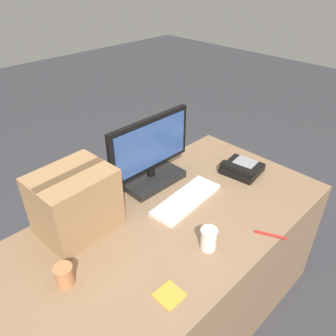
# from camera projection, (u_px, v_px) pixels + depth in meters

# --- Properties ---
(ground_plane) EXTENTS (12.00, 12.00, 0.00)m
(ground_plane) POSITION_uv_depth(u_px,v_px,m) (164.00, 315.00, 1.99)
(ground_plane) COLOR #38383D
(office_desk) EXTENTS (1.80, 0.90, 0.74)m
(office_desk) POSITION_uv_depth(u_px,v_px,m) (164.00, 275.00, 1.79)
(office_desk) COLOR #8C6B4C
(office_desk) RESTS_ON ground_plane
(monitor) EXTENTS (0.54, 0.23, 0.39)m
(monitor) POSITION_uv_depth(u_px,v_px,m) (151.00, 158.00, 1.81)
(monitor) COLOR black
(monitor) RESTS_ON office_desk
(keyboard) EXTENTS (0.44, 0.19, 0.03)m
(keyboard) POSITION_uv_depth(u_px,v_px,m) (186.00, 199.00, 1.74)
(keyboard) COLOR silver
(keyboard) RESTS_ON office_desk
(desk_phone) EXTENTS (0.23, 0.23, 0.07)m
(desk_phone) POSITION_uv_depth(u_px,v_px,m) (241.00, 168.00, 1.96)
(desk_phone) COLOR black
(desk_phone) RESTS_ON office_desk
(paper_cup_left) EXTENTS (0.08, 0.08, 0.09)m
(paper_cup_left) POSITION_uv_depth(u_px,v_px,m) (64.00, 275.00, 1.28)
(paper_cup_left) COLOR #BC7547
(paper_cup_left) RESTS_ON office_desk
(paper_cup_right) EXTENTS (0.08, 0.08, 0.11)m
(paper_cup_right) POSITION_uv_depth(u_px,v_px,m) (209.00, 239.00, 1.44)
(paper_cup_right) COLOR white
(paper_cup_right) RESTS_ON office_desk
(cardboard_box) EXTENTS (0.36, 0.29, 0.31)m
(cardboard_box) POSITION_uv_depth(u_px,v_px,m) (75.00, 202.00, 1.49)
(cardboard_box) COLOR #9E754C
(cardboard_box) RESTS_ON office_desk
(pen_marker) EXTENTS (0.07, 0.14, 0.01)m
(pen_marker) POSITION_uv_depth(u_px,v_px,m) (271.00, 235.00, 1.52)
(pen_marker) COLOR red
(pen_marker) RESTS_ON office_desk
(sticky_note_pad) EXTENTS (0.10, 0.10, 0.01)m
(sticky_note_pad) POSITION_uv_depth(u_px,v_px,m) (169.00, 295.00, 1.26)
(sticky_note_pad) COLOR gold
(sticky_note_pad) RESTS_ON office_desk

